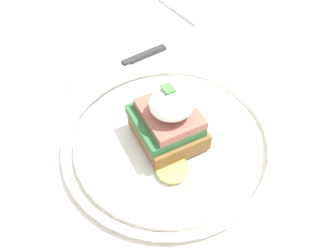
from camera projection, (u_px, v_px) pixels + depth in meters
The scene contains 5 objects.
dining_table at pixel (199, 181), 0.56m from camera, with size 1.00×0.67×0.77m.
plate at pixel (168, 139), 0.44m from camera, with size 0.28×0.28×0.02m.
sandwich at pixel (168, 120), 0.41m from camera, with size 0.11×0.08×0.09m.
knife at pixel (126, 63), 0.55m from camera, with size 0.04×0.19×0.01m.
napkin at pixel (193, 5), 0.67m from camera, with size 0.12×0.09×0.01m, color silver.
Camera 1 is at (-0.23, 0.18, 1.13)m, focal length 35.00 mm.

